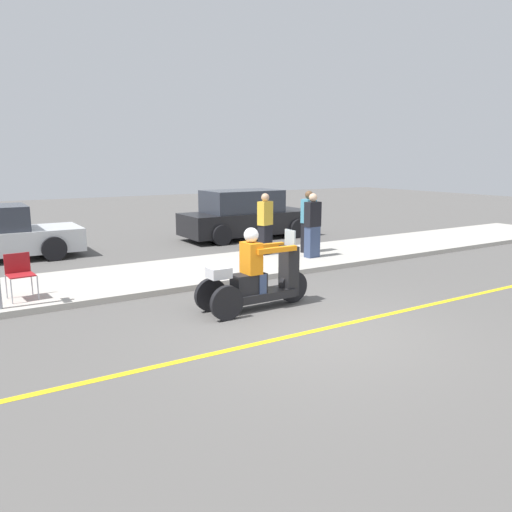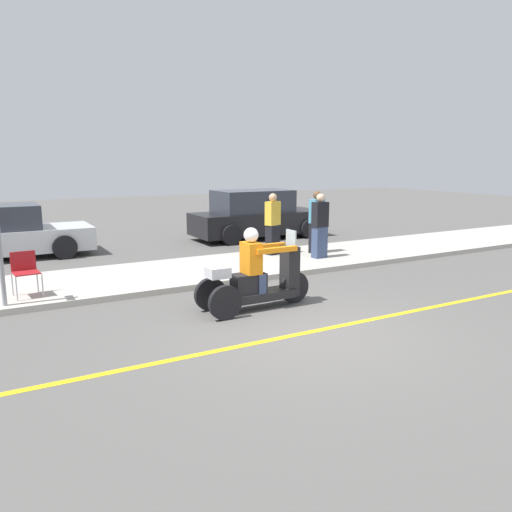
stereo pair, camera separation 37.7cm
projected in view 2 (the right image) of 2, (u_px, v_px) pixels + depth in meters
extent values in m
plane|color=#565451|center=(313.00, 332.00, 7.73)|extent=(60.00, 60.00, 0.00)
cube|color=gold|center=(303.00, 333.00, 7.64)|extent=(24.00, 0.12, 0.01)
cube|color=#B2ADA3|center=(198.00, 271.00, 11.65)|extent=(28.00, 2.80, 0.12)
cylinder|color=black|center=(294.00, 287.00, 9.25)|extent=(0.59, 0.10, 0.59)
cylinder|color=black|center=(225.00, 303.00, 8.24)|extent=(0.59, 0.10, 0.59)
cylinder|color=black|center=(210.00, 294.00, 8.75)|extent=(0.59, 0.10, 0.59)
cube|color=black|center=(256.00, 296.00, 8.87)|extent=(1.48, 0.42, 0.15)
cube|color=black|center=(249.00, 283.00, 8.75)|extent=(0.59, 0.33, 0.35)
cube|color=black|center=(290.00, 271.00, 9.14)|extent=(0.24, 0.33, 0.91)
cube|color=silver|center=(291.00, 238.00, 9.03)|extent=(0.03, 0.30, 0.30)
cube|color=silver|center=(218.00, 272.00, 8.42)|extent=(0.36, 0.33, 0.18)
cube|color=orange|center=(251.00, 258.00, 8.69)|extent=(0.26, 0.38, 0.55)
sphere|color=white|center=(251.00, 235.00, 8.61)|extent=(0.26, 0.26, 0.26)
cube|color=#38476B|center=(261.00, 284.00, 8.74)|extent=(0.14, 0.14, 0.35)
cube|color=#38476B|center=(254.00, 281.00, 8.94)|extent=(0.14, 0.14, 0.35)
cube|color=orange|center=(277.00, 250.00, 8.69)|extent=(0.81, 0.09, 0.09)
cube|color=orange|center=(265.00, 247.00, 9.03)|extent=(0.81, 0.09, 0.09)
cube|color=black|center=(273.00, 240.00, 13.32)|extent=(0.40, 0.33, 0.79)
cube|color=gold|center=(273.00, 213.00, 13.19)|extent=(0.44, 0.34, 0.63)
sphere|color=tan|center=(273.00, 197.00, 13.11)|extent=(0.21, 0.21, 0.21)
cube|color=#38476B|center=(319.00, 242.00, 12.86)|extent=(0.37, 0.27, 0.80)
cube|color=black|center=(320.00, 215.00, 12.72)|extent=(0.41, 0.27, 0.64)
sphere|color=beige|center=(321.00, 198.00, 12.64)|extent=(0.22, 0.22, 0.22)
cube|color=black|center=(316.00, 238.00, 13.55)|extent=(0.40, 0.32, 0.81)
cube|color=#4C99B7|center=(317.00, 211.00, 13.41)|extent=(0.44, 0.32, 0.64)
sphere|color=brown|center=(317.00, 195.00, 13.33)|extent=(0.22, 0.22, 0.22)
cylinder|color=#A5A8AD|center=(17.00, 289.00, 8.93)|extent=(0.02, 0.02, 0.44)
cylinder|color=#A5A8AD|center=(43.00, 286.00, 9.17)|extent=(0.02, 0.02, 0.44)
cylinder|color=#A5A8AD|center=(12.00, 284.00, 9.28)|extent=(0.02, 0.02, 0.44)
cylinder|color=#A5A8AD|center=(37.00, 281.00, 9.53)|extent=(0.02, 0.02, 0.44)
cube|color=maroon|center=(26.00, 273.00, 9.19)|extent=(0.48, 0.48, 0.02)
cube|color=maroon|center=(23.00, 261.00, 9.33)|extent=(0.44, 0.07, 0.38)
cube|color=black|center=(259.00, 222.00, 16.86)|extent=(4.51, 1.72, 0.72)
cube|color=#2D333D|center=(253.00, 201.00, 16.62)|extent=(2.48, 1.55, 0.73)
cylinder|color=black|center=(309.00, 229.00, 16.87)|extent=(0.64, 0.22, 0.64)
cylinder|color=black|center=(282.00, 223.00, 18.35)|extent=(0.64, 0.22, 0.64)
cylinder|color=black|center=(231.00, 235.00, 15.46)|extent=(0.64, 0.22, 0.64)
cylinder|color=black|center=(209.00, 228.00, 16.94)|extent=(0.64, 0.22, 0.64)
cylinder|color=black|center=(65.00, 247.00, 13.33)|extent=(0.64, 0.22, 0.64)
cylinder|color=black|center=(55.00, 238.00, 14.81)|extent=(0.64, 0.22, 0.64)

